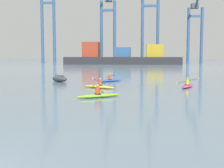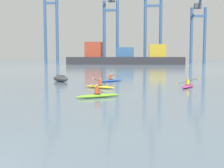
{
  "view_description": "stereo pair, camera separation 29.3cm",
  "coord_description": "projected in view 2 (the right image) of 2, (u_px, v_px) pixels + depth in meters",
  "views": [
    {
      "loc": [
        4.98,
        -6.61,
        2.93
      ],
      "look_at": [
        2.72,
        18.78,
        0.6
      ],
      "focal_mm": 48.44,
      "sensor_mm": 36.0,
      "label": 1
    },
    {
      "loc": [
        5.27,
        -6.58,
        2.93
      ],
      "look_at": [
        2.72,
        18.78,
        0.6
      ],
      "focal_mm": 48.44,
      "sensor_mm": 36.0,
      "label": 2
    }
  ],
  "objects": [
    {
      "name": "gantry_crane_west_mid",
      "position": [
        111.0,
        20.0,
        123.79
      ],
      "size": [
        6.67,
        18.01,
        37.95
      ],
      "color": "#335684",
      "rests_on": "ground"
    },
    {
      "name": "kayak_lime",
      "position": [
        98.0,
        95.0,
        21.59
      ],
      "size": [
        3.17,
        2.37,
        0.95
      ],
      "color": "#7ABC2D",
      "rests_on": "ground"
    },
    {
      "name": "container_barge",
      "position": [
        124.0,
        57.0,
        112.15
      ],
      "size": [
        42.89,
        8.45,
        8.28
      ],
      "color": "#28282D",
      "rests_on": "ground"
    },
    {
      "name": "gantry_crane_east_mid",
      "position": [
        153.0,
        16.0,
        121.41
      ],
      "size": [
        7.44,
        18.51,
        41.39
      ],
      "color": "#335684",
      "rests_on": "ground"
    },
    {
      "name": "kayak_magenta",
      "position": [
        188.0,
        86.0,
        28.5
      ],
      "size": [
        2.05,
        3.36,
        0.98
      ],
      "color": "#C13384",
      "rests_on": "ground"
    },
    {
      "name": "gantry_crane_east",
      "position": [
        199.0,
        25.0,
        122.9
      ],
      "size": [
        6.58,
        17.45,
        32.05
      ],
      "color": "#335684",
      "rests_on": "ground"
    },
    {
      "name": "gantry_crane_west",
      "position": [
        51.0,
        16.0,
        124.56
      ],
      "size": [
        6.26,
        17.55,
        40.62
      ],
      "color": "#335684",
      "rests_on": "ground"
    },
    {
      "name": "kayak_yellow",
      "position": [
        100.0,
        86.0,
        27.93
      ],
      "size": [
        3.23,
        2.25,
        1.05
      ],
      "color": "yellow",
      "rests_on": "ground"
    },
    {
      "name": "capsized_dinghy",
      "position": [
        61.0,
        79.0,
        34.99
      ],
      "size": [
        2.65,
        2.58,
        0.76
      ],
      "color": "#38383D",
      "rests_on": "ground"
    },
    {
      "name": "kayak_blue",
      "position": [
        111.0,
        80.0,
        35.29
      ],
      "size": [
        2.84,
        2.82,
        1.0
      ],
      "color": "#2856B2",
      "rests_on": "ground"
    }
  ]
}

